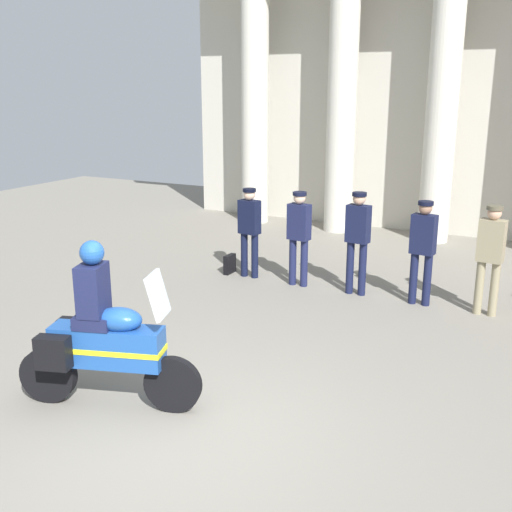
% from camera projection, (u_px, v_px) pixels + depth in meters
% --- Properties ---
extents(ground_plane, '(28.00, 28.00, 0.00)m').
position_uv_depth(ground_plane, '(175.00, 436.00, 6.32)').
color(ground_plane, gray).
extents(colonnade_backdrop, '(11.07, 1.54, 7.05)m').
position_uv_depth(colonnade_backdrop, '(399.00, 75.00, 14.32)').
color(colonnade_backdrop, beige).
rests_on(colonnade_backdrop, ground_plane).
extents(officer_in_row_0, '(0.40, 0.26, 1.66)m').
position_uv_depth(officer_in_row_0, '(249.00, 226.00, 11.34)').
color(officer_in_row_0, black).
rests_on(officer_in_row_0, ground_plane).
extents(officer_in_row_1, '(0.40, 0.26, 1.69)m').
position_uv_depth(officer_in_row_1, '(299.00, 231.00, 10.85)').
color(officer_in_row_1, '#191E42').
rests_on(officer_in_row_1, ground_plane).
extents(officer_in_row_2, '(0.40, 0.26, 1.76)m').
position_uv_depth(officer_in_row_2, '(358.00, 235.00, 10.37)').
color(officer_in_row_2, '#141938').
rests_on(officer_in_row_2, ground_plane).
extents(officer_in_row_3, '(0.40, 0.26, 1.71)m').
position_uv_depth(officer_in_row_3, '(423.00, 245.00, 9.88)').
color(officer_in_row_3, '#141938').
rests_on(officer_in_row_3, ground_plane).
extents(officer_in_row_4, '(0.40, 0.26, 1.73)m').
position_uv_depth(officer_in_row_4, '(490.00, 252.00, 9.41)').
color(officer_in_row_4, gray).
rests_on(officer_in_row_4, ground_plane).
extents(motorcycle_with_rider, '(2.03, 0.94, 1.90)m').
position_uv_depth(motorcycle_with_rider, '(101.00, 339.00, 6.73)').
color(motorcycle_with_rider, black).
rests_on(motorcycle_with_rider, ground_plane).
extents(briefcase_on_ground, '(0.10, 0.32, 0.36)m').
position_uv_depth(briefcase_on_ground, '(230.00, 264.00, 11.78)').
color(briefcase_on_ground, black).
rests_on(briefcase_on_ground, ground_plane).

